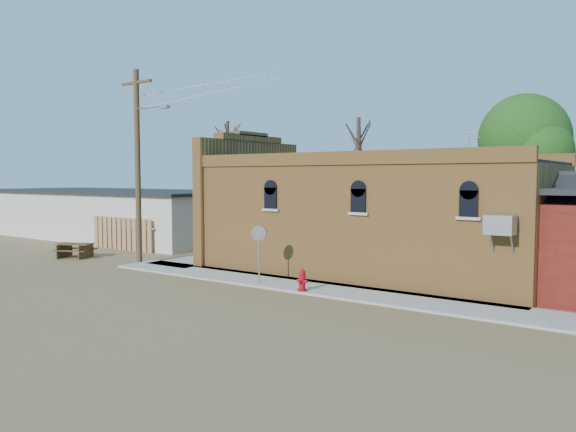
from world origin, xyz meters
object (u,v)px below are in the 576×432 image
Objects in this scene: fire_hydrant at (302,280)px; picnic_table at (75,248)px; brick_bar at (370,217)px; stop_sign at (259,239)px; trash_barrel at (225,252)px; utility_pole at (138,161)px.

picnic_table is at bearing 172.78° from fire_hydrant.
picnic_table is at bearing -160.24° from brick_bar.
stop_sign is 12.10m from picnic_table.
trash_barrel is at bearing -167.53° from brick_bar.
picnic_table is (-13.91, -4.99, -1.87)m from brick_bar.
trash_barrel is 0.36× the size of picnic_table.
utility_pole is 10.98m from fire_hydrant.
stop_sign is at bearing -6.97° from utility_pole.
utility_pole is 5.85m from trash_barrel.
brick_bar reaches higher than trash_barrel.
fire_hydrant is (0.23, -5.50, -1.89)m from brick_bar.
picnic_table is at bearing -170.35° from utility_pole.
fire_hydrant is at bearing -15.69° from stop_sign.
stop_sign is at bearing -109.63° from brick_bar.
utility_pole is (-9.79, -4.29, 2.43)m from brick_bar.
stop_sign is at bearing -36.32° from trash_barrel.
fire_hydrant is 2.49m from stop_sign.
trash_barrel is at bearing 145.91° from fire_hydrant.
utility_pole is 11.79× the size of trash_barrel.
trash_barrel is (-5.07, 3.73, -1.30)m from stop_sign.
brick_bar is 21.61× the size of fire_hydrant.
trash_barrel is 7.77m from picnic_table.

